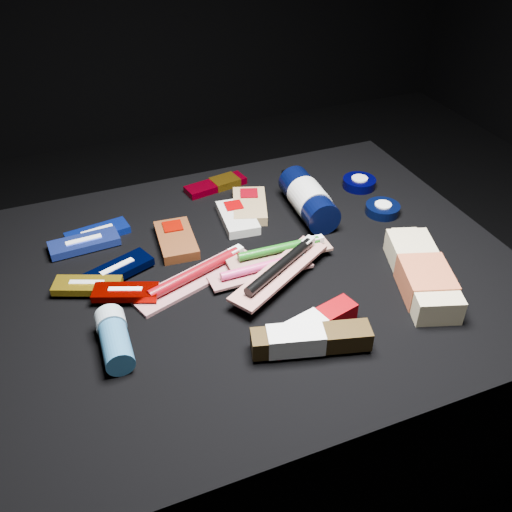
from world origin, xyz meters
name	(u,v)px	position (x,y,z in m)	size (l,w,h in m)	color
ground	(251,409)	(0.00, 0.00, 0.00)	(3.00, 3.00, 0.00)	black
cloth_table	(251,346)	(0.00, 0.00, 0.20)	(0.98, 0.78, 0.40)	black
luna_bar_0	(98,233)	(-0.24, 0.21, 0.41)	(0.13, 0.06, 0.02)	#0F29AF
luna_bar_1	(84,243)	(-0.27, 0.18, 0.41)	(0.13, 0.06, 0.02)	#2840BA
luna_bar_2	(118,270)	(-0.23, 0.07, 0.41)	(0.14, 0.09, 0.02)	black
luna_bar_3	(87,285)	(-0.29, 0.05, 0.41)	(0.12, 0.08, 0.02)	#B89217
luna_bar_4	(126,292)	(-0.23, 0.00, 0.42)	(0.12, 0.08, 0.01)	#7E0400
clif_bar_0	(176,239)	(-0.10, 0.13, 0.41)	(0.08, 0.13, 0.02)	#562A12
clif_bar_1	(237,216)	(0.03, 0.16, 0.41)	(0.08, 0.13, 0.02)	beige
clif_bar_2	(250,204)	(0.08, 0.20, 0.41)	(0.11, 0.14, 0.02)	#9C7E52
power_bar	(219,184)	(0.04, 0.31, 0.41)	(0.15, 0.07, 0.02)	maroon
lotion_bottle	(308,199)	(0.18, 0.13, 0.43)	(0.08, 0.22, 0.07)	black
cream_tin_upper	(359,183)	(0.34, 0.19, 0.41)	(0.07, 0.07, 0.02)	black
cream_tin_lower	(383,209)	(0.33, 0.08, 0.41)	(0.07, 0.07, 0.02)	black
bodywash_bottle	(422,275)	(0.26, -0.15, 0.42)	(0.14, 0.24, 0.05)	beige
deodorant_stick	(114,338)	(-0.27, -0.11, 0.42)	(0.05, 0.11, 0.05)	#275C85
toothbrush_pack_0	(197,275)	(-0.10, 0.01, 0.41)	(0.25, 0.13, 0.03)	beige
toothbrush_pack_1	(262,269)	(0.01, -0.02, 0.41)	(0.19, 0.05, 0.02)	beige
toothbrush_pack_2	(280,251)	(0.06, 0.01, 0.42)	(0.20, 0.05, 0.02)	#A39C98
toothbrush_pack_3	(281,268)	(0.04, -0.05, 0.43)	(0.22, 0.16, 0.03)	beige
toothpaste_carton_red	(309,328)	(0.02, -0.19, 0.42)	(0.17, 0.08, 0.03)	#7A0005
toothpaste_carton_green	(306,340)	(0.00, -0.22, 0.42)	(0.19, 0.09, 0.04)	#2F200A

